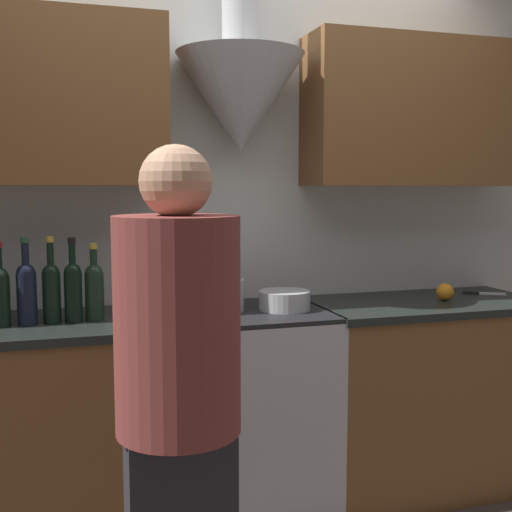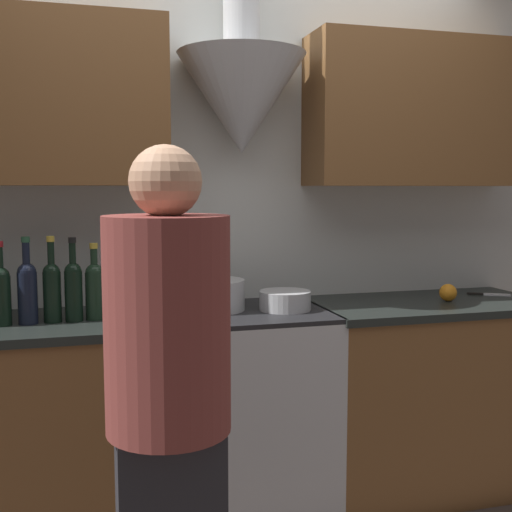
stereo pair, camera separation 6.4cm
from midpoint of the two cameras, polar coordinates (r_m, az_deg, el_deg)
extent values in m
cube|color=silver|center=(3.09, -1.53, 3.48)|extent=(8.40, 0.06, 2.60)
cone|color=#B7BABC|center=(2.93, -0.65, 13.36)|extent=(0.57, 0.57, 0.44)
cube|color=brown|center=(2.85, -18.96, 13.01)|extent=(1.12, 0.32, 0.70)
cube|color=brown|center=(3.28, 14.75, 12.19)|extent=(1.09, 0.32, 0.70)
cube|color=brown|center=(2.86, -18.18, -14.83)|extent=(1.12, 0.60, 0.87)
cube|color=black|center=(2.73, -18.49, -5.91)|extent=(1.15, 0.62, 0.03)
cube|color=brown|center=(3.28, 15.44, -11.98)|extent=(1.09, 0.60, 0.87)
cube|color=black|center=(3.17, 15.67, -4.18)|extent=(1.11, 0.62, 0.03)
cube|color=#B7BABC|center=(2.95, 0.11, -13.72)|extent=(0.68, 0.60, 0.89)
cube|color=black|center=(2.70, 1.86, -16.45)|extent=(0.47, 0.01, 0.40)
cube|color=black|center=(2.82, 0.11, -5.05)|extent=(0.68, 0.60, 0.02)
cube|color=#B7BABC|center=(3.09, -1.24, -5.21)|extent=(0.68, 0.06, 0.10)
cylinder|color=black|center=(2.68, -21.09, -3.75)|extent=(0.08, 0.08, 0.19)
sphere|color=black|center=(2.66, -21.17, -1.70)|extent=(0.07, 0.07, 0.07)
cylinder|color=black|center=(2.67, -18.99, -3.56)|extent=(0.08, 0.08, 0.21)
sphere|color=black|center=(2.66, -19.07, -1.37)|extent=(0.07, 0.07, 0.07)
cylinder|color=black|center=(2.65, -19.12, 0.08)|extent=(0.03, 0.03, 0.10)
cylinder|color=#234C33|center=(2.65, -19.16, 1.40)|extent=(0.03, 0.03, 0.02)
cylinder|color=black|center=(2.68, -17.00, -3.51)|extent=(0.07, 0.07, 0.20)
sphere|color=black|center=(2.66, -17.07, -1.38)|extent=(0.07, 0.07, 0.07)
cylinder|color=black|center=(2.66, -17.11, 0.09)|extent=(0.03, 0.03, 0.11)
cylinder|color=gold|center=(2.65, -17.16, 1.46)|extent=(0.03, 0.03, 0.02)
cylinder|color=black|center=(2.67, -15.24, -3.46)|extent=(0.07, 0.07, 0.20)
sphere|color=black|center=(2.66, -15.30, -1.30)|extent=(0.07, 0.07, 0.07)
cylinder|color=black|center=(2.65, -15.34, 0.09)|extent=(0.03, 0.03, 0.10)
cylinder|color=black|center=(2.64, -15.37, 1.37)|extent=(0.03, 0.03, 0.02)
cylinder|color=black|center=(2.69, -13.46, -3.48)|extent=(0.08, 0.08, 0.19)
sphere|color=black|center=(2.67, -13.51, -1.45)|extent=(0.07, 0.07, 0.07)
cylinder|color=black|center=(2.67, -13.54, -0.22)|extent=(0.03, 0.03, 0.08)
cylinder|color=gold|center=(2.66, -13.57, 0.89)|extent=(0.03, 0.03, 0.02)
cylinder|color=#B7BABC|center=(2.82, -3.14, -3.48)|extent=(0.27, 0.27, 0.13)
cylinder|color=#B7BABC|center=(2.83, 3.25, -3.96)|extent=(0.23, 0.23, 0.08)
sphere|color=orange|center=(3.18, 17.26, -3.13)|extent=(0.08, 0.08, 0.08)
cube|color=silver|center=(3.44, 21.12, -3.23)|extent=(0.13, 0.10, 0.01)
cube|color=black|center=(3.43, 19.41, -3.19)|extent=(0.08, 0.06, 0.01)
cylinder|color=brown|center=(1.64, -6.76, -6.07)|extent=(0.32, 0.32, 0.55)
sphere|color=tan|center=(1.61, -6.92, 6.60)|extent=(0.18, 0.18, 0.18)
camera|label=1|loc=(0.03, -89.32, 0.07)|focal=45.00mm
camera|label=2|loc=(0.03, 90.68, -0.07)|focal=45.00mm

